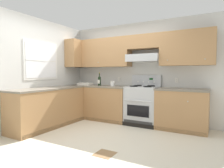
{
  "coord_description": "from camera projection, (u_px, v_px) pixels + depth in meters",
  "views": [
    {
      "loc": [
        2.22,
        -3.19,
        1.26
      ],
      "look_at": [
        0.06,
        0.7,
        1.0
      ],
      "focal_mm": 31.1,
      "sensor_mm": 36.0,
      "label": 1
    }
  ],
  "objects": [
    {
      "name": "counter_back_run",
      "position": [
        126.0,
        105.0,
        4.91
      ],
      "size": [
        3.6,
        0.65,
        0.91
      ],
      "color": "#A87A4C",
      "rests_on": "ground_plane"
    },
    {
      "name": "bowl",
      "position": [
        85.0,
        84.0,
        5.45
      ],
      "size": [
        0.39,
        0.24,
        0.07
      ],
      "color": "beige",
      "rests_on": "counter_back_run"
    },
    {
      "name": "wall_left",
      "position": [
        45.0,
        69.0,
        4.82
      ],
      "size": [
        0.47,
        4.0,
        2.55
      ],
      "color": "silver",
      "rests_on": "ground_plane"
    },
    {
      "name": "wall_back",
      "position": [
        139.0,
        64.0,
        4.98
      ],
      "size": [
        4.68,
        0.57,
        2.55
      ],
      "color": "silver",
      "rests_on": "ground_plane"
    },
    {
      "name": "paper_towel_roll",
      "position": [
        113.0,
        84.0,
        5.07
      ],
      "size": [
        0.11,
        0.11,
        0.13
      ],
      "color": "white",
      "rests_on": "counter_back_run"
    },
    {
      "name": "floor_accent_tile",
      "position": [
        105.0,
        154.0,
        3.0
      ],
      "size": [
        0.3,
        0.3,
        0.01
      ],
      "primitive_type": "cube",
      "color": "olive",
      "rests_on": "ground_plane"
    },
    {
      "name": "stove",
      "position": [
        142.0,
        105.0,
        4.71
      ],
      "size": [
        0.76,
        0.62,
        1.2
      ],
      "color": "#B7BABC",
      "rests_on": "ground_plane"
    },
    {
      "name": "wine_bottle",
      "position": [
        99.0,
        80.0,
        5.24
      ],
      "size": [
        0.08,
        0.08,
        0.36
      ],
      "color": "black",
      "rests_on": "counter_back_run"
    },
    {
      "name": "counter_left_run",
      "position": [
        48.0,
        107.0,
        4.5
      ],
      "size": [
        0.63,
        1.91,
        0.91
      ],
      "color": "#A87A4C",
      "rests_on": "ground_plane"
    },
    {
      "name": "ground_plane",
      "position": [
        93.0,
        135.0,
        3.93
      ],
      "size": [
        7.04,
        7.04,
        0.0
      ],
      "primitive_type": "plane",
      "color": "beige"
    }
  ]
}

